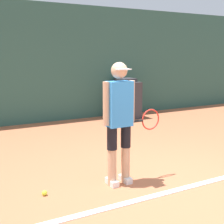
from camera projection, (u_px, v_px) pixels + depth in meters
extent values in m
plane|color=#B76642|center=(166.00, 189.00, 4.21)|extent=(24.00, 24.00, 0.00)
cube|color=#2D564C|center=(50.00, 64.00, 8.22)|extent=(24.00, 0.10, 3.10)
cube|color=white|center=(171.00, 192.00, 4.11)|extent=(21.60, 0.10, 0.01)
cylinder|color=tan|center=(112.00, 167.00, 4.29)|extent=(0.12, 0.12, 0.51)
cylinder|color=black|center=(112.00, 138.00, 4.21)|extent=(0.14, 0.14, 0.31)
cube|color=white|center=(112.00, 182.00, 4.33)|extent=(0.10, 0.24, 0.08)
cylinder|color=tan|center=(125.00, 164.00, 4.40)|extent=(0.12, 0.12, 0.51)
cylinder|color=black|center=(126.00, 136.00, 4.32)|extent=(0.14, 0.14, 0.31)
cube|color=white|center=(125.00, 179.00, 4.44)|extent=(0.10, 0.24, 0.08)
cube|color=#338CE0|center=(119.00, 104.00, 4.18)|extent=(0.35, 0.21, 0.61)
sphere|color=tan|center=(119.00, 70.00, 4.10)|extent=(0.22, 0.22, 0.22)
cube|color=white|center=(123.00, 69.00, 4.02)|extent=(0.18, 0.12, 0.02)
cylinder|color=tan|center=(106.00, 104.00, 4.08)|extent=(0.09, 0.09, 0.58)
cylinder|color=tan|center=(131.00, 101.00, 4.28)|extent=(0.09, 0.09, 0.58)
cylinder|color=black|center=(137.00, 121.00, 4.38)|extent=(0.19, 0.04, 0.03)
torus|color=red|center=(151.00, 119.00, 4.50)|extent=(0.31, 0.03, 0.31)
sphere|color=#D1E533|center=(44.00, 193.00, 4.00)|extent=(0.07, 0.07, 0.07)
cube|color=#333338|center=(125.00, 100.00, 8.92)|extent=(0.62, 0.81, 1.03)
cube|color=#333338|center=(126.00, 80.00, 8.81)|extent=(0.43, 0.57, 0.10)
cylinder|color=#33ADD6|center=(111.00, 114.00, 8.79)|extent=(0.08, 0.08, 0.25)
cylinder|color=black|center=(111.00, 110.00, 8.76)|extent=(0.05, 0.05, 0.02)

